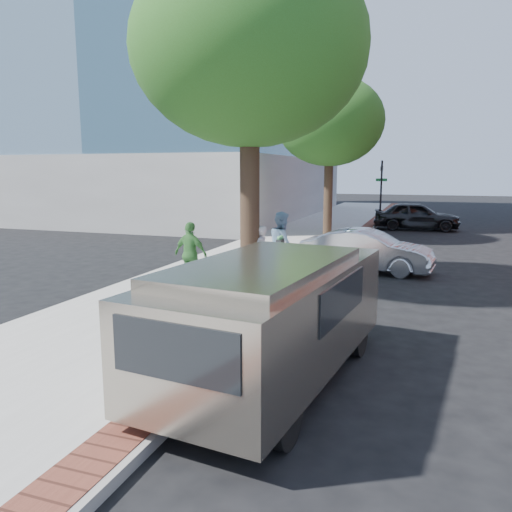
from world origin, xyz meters
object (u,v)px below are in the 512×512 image
at_px(person_green, 191,254).
at_px(bg_car, 416,216).
at_px(parking_meter, 280,253).
at_px(van, 278,312).
at_px(person_officer, 282,244).
at_px(sedan_silver, 367,251).
at_px(person_gray, 260,255).

relative_size(person_green, bg_car, 0.38).
distance_m(parking_meter, person_green, 2.53).
bearing_deg(parking_meter, van, -73.84).
bearing_deg(parking_meter, person_officer, 105.15).
xyz_separation_m(person_green, van, (3.78, -4.61, 0.05)).
distance_m(person_officer, bg_car, 15.00).
distance_m(sedan_silver, van, 8.84).
xyz_separation_m(person_gray, bg_car, (3.57, 15.71, -0.17)).
xyz_separation_m(person_officer, bg_car, (3.27, 14.64, -0.32)).
height_order(person_green, bg_car, person_green).
bearing_deg(person_gray, bg_car, 171.89).
relative_size(parking_meter, person_officer, 0.79).
distance_m(person_gray, sedan_silver, 4.12).
xyz_separation_m(person_officer, sedan_silver, (2.14, 2.24, -0.41)).
height_order(person_gray, van, van).
bearing_deg(van, parking_meter, 112.88).
height_order(person_gray, person_green, person_green).
bearing_deg(person_officer, person_gray, 141.97).
bearing_deg(parking_meter, sedan_silver, 70.96).
distance_m(parking_meter, person_gray, 1.49).
bearing_deg(sedan_silver, person_officer, 142.78).
relative_size(person_officer, person_green, 1.10).
bearing_deg(bg_car, sedan_silver, 171.07).
bearing_deg(person_gray, person_officer, 168.91).
bearing_deg(person_officer, sedan_silver, -66.02).
bearing_deg(person_green, person_officer, -123.87).
bearing_deg(person_officer, parking_meter, 172.90).
height_order(person_officer, person_green, person_officer).
xyz_separation_m(person_green, sedan_silver, (4.05, 4.22, -0.33)).
bearing_deg(parking_meter, person_green, 174.58).
xyz_separation_m(person_green, bg_car, (5.18, 16.62, -0.24)).
bearing_deg(van, person_gray, 118.20).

